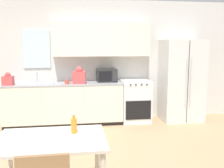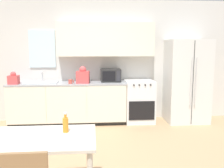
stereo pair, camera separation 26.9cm
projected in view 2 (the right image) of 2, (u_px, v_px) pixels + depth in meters
name	position (u px, v px, depth m)	size (l,w,h in m)	color
ground_plane	(85.00, 158.00, 3.77)	(12.00, 12.00, 0.00)	tan
wall_back	(90.00, 57.00, 5.62)	(12.00, 0.38, 2.70)	silver
kitchen_counter	(68.00, 103.00, 5.44)	(2.51, 0.63, 0.90)	#333333
oven_range	(139.00, 101.00, 5.57)	(0.63, 0.61, 0.93)	white
refrigerator	(187.00, 81.00, 5.54)	(0.90, 0.73, 1.82)	silver
kitchen_sink	(41.00, 82.00, 5.33)	(0.71, 0.40, 0.22)	#B7BABC
microwave	(111.00, 75.00, 5.51)	(0.43, 0.37, 0.29)	#282828
coffee_mug	(71.00, 82.00, 5.22)	(0.12, 0.09, 0.09)	#BF4C3F
grocery_bag_0	(83.00, 76.00, 5.29)	(0.29, 0.25, 0.36)	#D14C4C
grocery_bag_1	(14.00, 79.00, 5.15)	(0.21, 0.18, 0.26)	#D14C4C
dining_table	(42.00, 147.00, 2.63)	(1.12, 0.77, 0.73)	beige
drink_bottle	(66.00, 124.00, 2.75)	(0.06, 0.06, 0.22)	orange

